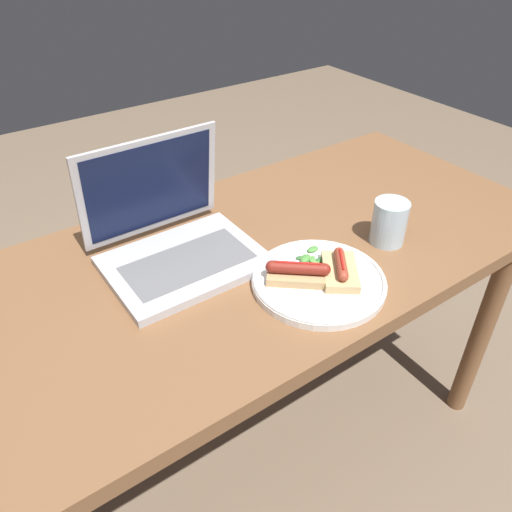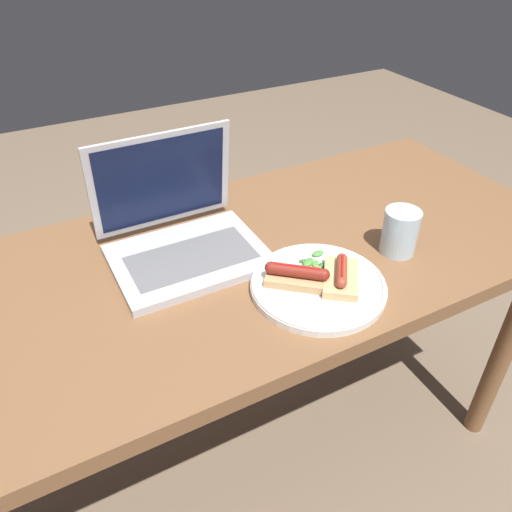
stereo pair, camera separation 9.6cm
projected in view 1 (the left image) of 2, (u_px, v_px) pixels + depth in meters
The scene contains 8 objects.
ground_plane at pixel (248, 452), 1.50m from camera, with size 6.00×6.00×0.00m, color #75604C.
desk at pixel (245, 287), 1.12m from camera, with size 1.47×0.64×0.73m.
laptop at pixel (175, 240), 1.03m from camera, with size 0.31×0.27×0.24m.
plate at pixel (319, 280), 0.98m from camera, with size 0.26×0.26×0.02m.
sausage_toast_left at pixel (298, 273), 0.96m from camera, with size 0.13×0.12×0.04m.
sausage_toast_middle at pixel (340, 269), 0.98m from camera, with size 0.12×0.13×0.04m.
salad_pile at pixel (309, 258), 1.02m from camera, with size 0.08×0.06×0.01m.
drinking_glass at pixel (389, 222), 1.08m from camera, with size 0.08×0.08×0.10m.
Camera 1 is at (-0.48, -0.72, 1.36)m, focal length 35.00 mm.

